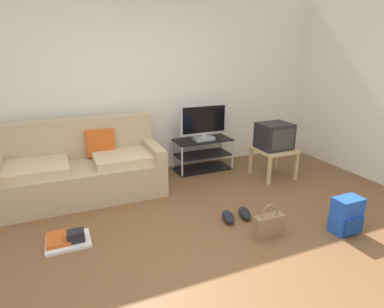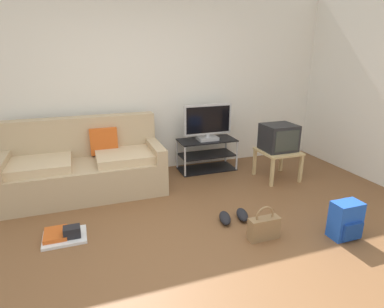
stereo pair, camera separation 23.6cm
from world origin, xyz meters
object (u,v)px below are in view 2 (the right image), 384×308
object	(u,v)px
tv_stand	(207,155)
floor_tray	(64,235)
flat_tv	(208,123)
sneakers_pair	(234,216)
backpack	(346,220)
side_table	(278,155)
couch	(85,167)
handbag	(264,227)
crt_tv	(279,137)

from	to	relation	value
tv_stand	floor_tray	xyz separation A→B (m)	(-2.08, -1.35, -0.20)
flat_tv	floor_tray	distance (m)	2.57
sneakers_pair	flat_tv	bearing A→B (deg)	78.62
flat_tv	sneakers_pair	xyz separation A→B (m)	(-0.31, -1.56, -0.71)
backpack	side_table	bearing A→B (deg)	93.29
couch	flat_tv	distance (m)	1.87
flat_tv	floor_tray	size ratio (longest dim) A/B	1.81
backpack	sneakers_pair	bearing A→B (deg)	155.26
flat_tv	side_table	bearing A→B (deg)	-38.79
side_table	couch	bearing A→B (deg)	170.04
handbag	backpack	bearing A→B (deg)	-17.50
tv_stand	flat_tv	distance (m)	0.52
flat_tv	floor_tray	world-z (taller)	flat_tv
crt_tv	tv_stand	bearing A→B (deg)	140.95
handbag	floor_tray	xyz separation A→B (m)	(-1.88, 0.66, -0.08)
tv_stand	backpack	size ratio (longest dim) A/B	2.30
handbag	sneakers_pair	bearing A→B (deg)	105.05
side_table	floor_tray	distance (m)	3.00
crt_tv	floor_tray	xyz separation A→B (m)	(-2.91, -0.68, -0.58)
tv_stand	handbag	world-z (taller)	tv_stand
backpack	handbag	bearing A→B (deg)	174.80
tv_stand	sneakers_pair	xyz separation A→B (m)	(-0.31, -1.58, -0.20)
couch	tv_stand	size ratio (longest dim) A/B	2.27
crt_tv	handbag	size ratio (longest dim) A/B	1.27
couch	crt_tv	distance (m)	2.70
couch	backpack	bearing A→B (deg)	-40.25
sneakers_pair	floor_tray	world-z (taller)	floor_tray
couch	sneakers_pair	size ratio (longest dim) A/B	4.92
tv_stand	floor_tray	bearing A→B (deg)	-147.08
side_table	floor_tray	size ratio (longest dim) A/B	1.27
tv_stand	crt_tv	size ratio (longest dim) A/B	1.94
sneakers_pair	side_table	bearing A→B (deg)	37.92
flat_tv	handbag	distance (m)	2.09
crt_tv	couch	bearing A→B (deg)	170.38
couch	floor_tray	bearing A→B (deg)	-103.34
flat_tv	floor_tray	xyz separation A→B (m)	(-2.08, -1.33, -0.72)
side_table	backpack	world-z (taller)	side_table
crt_tv	handbag	xyz separation A→B (m)	(-1.03, -1.34, -0.49)
handbag	crt_tv	bearing A→B (deg)	52.44
backpack	handbag	distance (m)	0.82
crt_tv	floor_tray	distance (m)	3.04
floor_tray	flat_tv	bearing A→B (deg)	32.48
sneakers_pair	handbag	bearing A→B (deg)	-74.95
tv_stand	flat_tv	bearing A→B (deg)	-90.00
tv_stand	handbag	xyz separation A→B (m)	(-0.20, -2.01, -0.12)
floor_tray	crt_tv	bearing A→B (deg)	13.06
side_table	handbag	distance (m)	1.69
flat_tv	side_table	distance (m)	1.13
side_table	floor_tray	xyz separation A→B (m)	(-2.91, -0.66, -0.32)
sneakers_pair	floor_tray	xyz separation A→B (m)	(-1.77, 0.23, -0.00)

